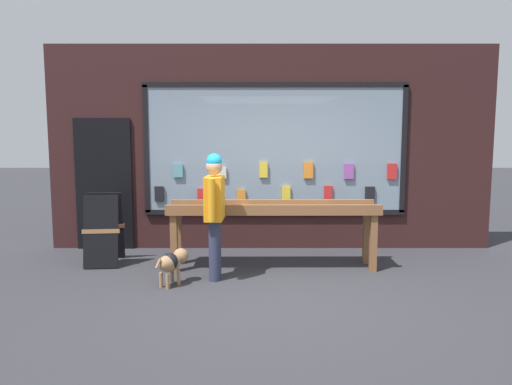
# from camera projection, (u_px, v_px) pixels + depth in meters

# --- Properties ---
(ground_plane) EXTENTS (40.00, 40.00, 0.00)m
(ground_plane) POSITION_uv_depth(u_px,v_px,m) (276.00, 294.00, 5.85)
(ground_plane) COLOR #2D2D33
(shopfront_facade) EXTENTS (7.09, 0.29, 3.24)m
(shopfront_facade) POSITION_uv_depth(u_px,v_px,m) (268.00, 149.00, 8.02)
(shopfront_facade) COLOR #331919
(shopfront_facade) RESTS_ON ground_plane
(display_table_main) EXTENTS (2.90, 0.60, 0.92)m
(display_table_main) POSITION_uv_depth(u_px,v_px,m) (273.00, 215.00, 6.89)
(display_table_main) COLOR brown
(display_table_main) RESTS_ON ground_plane
(person_browsing) EXTENTS (0.24, 0.65, 1.62)m
(person_browsing) POSITION_uv_depth(u_px,v_px,m) (214.00, 207.00, 6.32)
(person_browsing) COLOR #2D334C
(person_browsing) RESTS_ON ground_plane
(small_dog) EXTENTS (0.39, 0.47, 0.44)m
(small_dog) POSITION_uv_depth(u_px,v_px,m) (171.00, 262.00, 6.14)
(small_dog) COLOR #99724C
(small_dog) RESTS_ON ground_plane
(sandwich_board_sign) EXTENTS (0.55, 0.68, 1.01)m
(sandwich_board_sign) POSITION_uv_depth(u_px,v_px,m) (103.00, 229.00, 7.12)
(sandwich_board_sign) COLOR black
(sandwich_board_sign) RESTS_ON ground_plane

